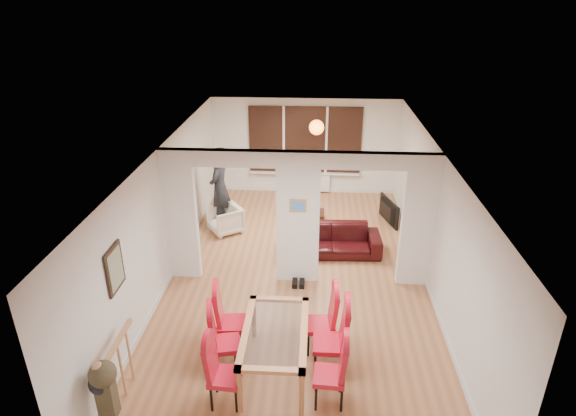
# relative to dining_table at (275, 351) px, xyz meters

# --- Properties ---
(floor) EXTENTS (5.00, 9.00, 0.01)m
(floor) POSITION_rel_dining_table_xyz_m (0.21, 2.55, -0.38)
(floor) COLOR #AD7045
(floor) RESTS_ON ground
(room_walls) EXTENTS (5.00, 9.00, 2.60)m
(room_walls) POSITION_rel_dining_table_xyz_m (0.21, 2.55, 0.92)
(room_walls) COLOR silver
(room_walls) RESTS_ON floor
(divider_wall) EXTENTS (5.00, 0.18, 2.60)m
(divider_wall) POSITION_rel_dining_table_xyz_m (0.21, 2.55, 0.92)
(divider_wall) COLOR white
(divider_wall) RESTS_ON floor
(bay_window_blinds) EXTENTS (3.00, 0.08, 1.80)m
(bay_window_blinds) POSITION_rel_dining_table_xyz_m (0.21, 6.99, 1.12)
(bay_window_blinds) COLOR black
(bay_window_blinds) RESTS_ON room_walls
(radiator) EXTENTS (1.40, 0.08, 0.50)m
(radiator) POSITION_rel_dining_table_xyz_m (0.21, 6.95, -0.08)
(radiator) COLOR white
(radiator) RESTS_ON floor
(pendant_light) EXTENTS (0.36, 0.36, 0.36)m
(pendant_light) POSITION_rel_dining_table_xyz_m (0.51, 5.85, 1.77)
(pendant_light) COLOR orange
(pendant_light) RESTS_ON room_walls
(stair_newel) EXTENTS (0.40, 1.20, 1.10)m
(stair_newel) POSITION_rel_dining_table_xyz_m (-2.04, -0.65, 0.17)
(stair_newel) COLOR tan
(stair_newel) RESTS_ON floor
(wall_poster) EXTENTS (0.04, 0.52, 0.67)m
(wall_poster) POSITION_rel_dining_table_xyz_m (-2.26, 0.15, 1.22)
(wall_poster) COLOR gray
(wall_poster) RESTS_ON room_walls
(pillar_photo) EXTENTS (0.30, 0.03, 0.25)m
(pillar_photo) POSITION_rel_dining_table_xyz_m (0.21, 2.45, 1.22)
(pillar_photo) COLOR #4C8CD8
(pillar_photo) RESTS_ON divider_wall
(dining_table) EXTENTS (0.92, 1.64, 0.77)m
(dining_table) POSITION_rel_dining_table_xyz_m (0.00, 0.00, 0.00)
(dining_table) COLOR #A8693E
(dining_table) RESTS_ON floor
(dining_chair_la) EXTENTS (0.44, 0.44, 1.03)m
(dining_chair_la) POSITION_rel_dining_table_xyz_m (-0.62, -0.61, 0.13)
(dining_chair_la) COLOR #B11223
(dining_chair_la) RESTS_ON floor
(dining_chair_lb) EXTENTS (0.50, 0.50, 1.04)m
(dining_chair_lb) POSITION_rel_dining_table_xyz_m (-0.73, 0.04, 0.14)
(dining_chair_lb) COLOR #B11223
(dining_chair_lb) RESTS_ON floor
(dining_chair_lc) EXTENTS (0.47, 0.47, 1.08)m
(dining_chair_lc) POSITION_rel_dining_table_xyz_m (-0.72, 0.49, 0.16)
(dining_chair_lc) COLOR #B11223
(dining_chair_lc) RESTS_ON floor
(dining_chair_ra) EXTENTS (0.44, 0.44, 1.05)m
(dining_chair_ra) POSITION_rel_dining_table_xyz_m (0.77, -0.51, 0.14)
(dining_chair_ra) COLOR #B11223
(dining_chair_ra) RESTS_ON floor
(dining_chair_rb) EXTENTS (0.48, 0.48, 1.18)m
(dining_chair_rb) POSITION_rel_dining_table_xyz_m (0.78, 0.08, 0.21)
(dining_chair_rb) COLOR #B11223
(dining_chair_rb) RESTS_ON floor
(dining_chair_rc) EXTENTS (0.48, 0.48, 1.10)m
(dining_chair_rc) POSITION_rel_dining_table_xyz_m (0.65, 0.54, 0.16)
(dining_chair_rc) COLOR #B11223
(dining_chair_rc) RESTS_ON floor
(sofa) EXTENTS (2.11, 0.89, 0.61)m
(sofa) POSITION_rel_dining_table_xyz_m (0.89, 3.61, -0.08)
(sofa) COLOR black
(sofa) RESTS_ON floor
(armchair) EXTENTS (0.95, 0.96, 0.63)m
(armchair) POSITION_rel_dining_table_xyz_m (-1.55, 4.45, -0.07)
(armchair) COLOR beige
(armchair) RESTS_ON floor
(person) EXTENTS (0.78, 0.59, 1.93)m
(person) POSITION_rel_dining_table_xyz_m (-1.70, 4.79, 0.58)
(person) COLOR black
(person) RESTS_ON floor
(television) EXTENTS (1.01, 0.42, 0.58)m
(television) POSITION_rel_dining_table_xyz_m (2.21, 5.18, -0.09)
(television) COLOR black
(television) RESTS_ON floor
(coffee_table) EXTENTS (1.02, 0.58, 0.22)m
(coffee_table) POSITION_rel_dining_table_xyz_m (0.26, 5.17, -0.27)
(coffee_table) COLOR black
(coffee_table) RESTS_ON floor
(bottle) EXTENTS (0.06, 0.06, 0.25)m
(bottle) POSITION_rel_dining_table_xyz_m (0.06, 5.12, -0.03)
(bottle) COLOR #143F19
(bottle) RESTS_ON coffee_table
(bowl) EXTENTS (0.21, 0.21, 0.05)m
(bowl) POSITION_rel_dining_table_xyz_m (0.48, 5.16, -0.14)
(bowl) COLOR black
(bowl) RESTS_ON coffee_table
(shoes) EXTENTS (0.23, 0.25, 0.10)m
(shoes) POSITION_rel_dining_table_xyz_m (0.24, 2.29, -0.34)
(shoes) COLOR black
(shoes) RESTS_ON floor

